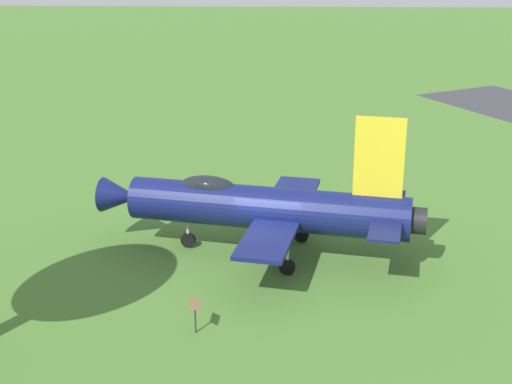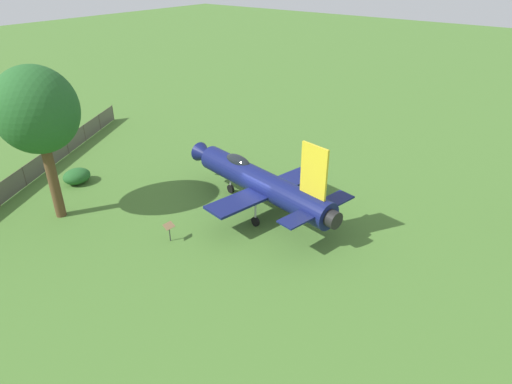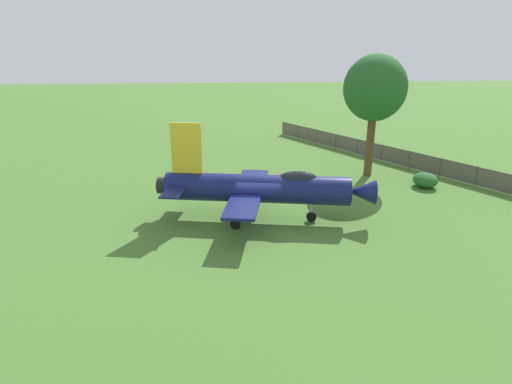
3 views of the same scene
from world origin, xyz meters
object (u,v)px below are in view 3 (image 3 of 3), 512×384
object	(u,v)px
shade_tree	(375,89)
info_plaque	(278,176)
shrub_near_fence	(425,180)
display_jet	(263,188)

from	to	relation	value
shade_tree	info_plaque	size ratio (longest dim) A/B	8.19
shrub_near_fence	info_plaque	world-z (taller)	info_plaque
display_jet	shrub_near_fence	world-z (taller)	display_jet
shade_tree	display_jet	bearing A→B (deg)	41.69
display_jet	shrub_near_fence	bearing A→B (deg)	32.83
info_plaque	shade_tree	bearing A→B (deg)	-163.30
shade_tree	shrub_near_fence	size ratio (longest dim) A/B	4.82
shrub_near_fence	shade_tree	bearing A→B (deg)	-45.11
shade_tree	info_plaque	xyz separation A→B (m)	(7.55, 2.27, -5.94)
shrub_near_fence	info_plaque	distance (m)	10.82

